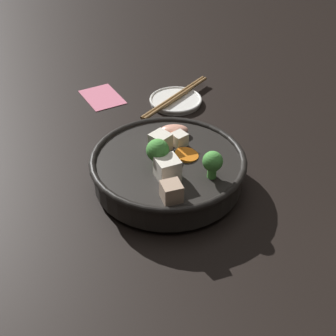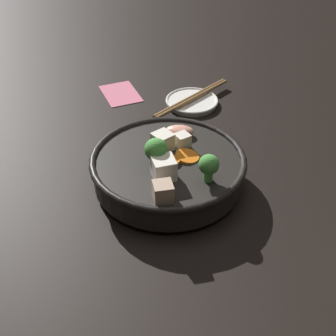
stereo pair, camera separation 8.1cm
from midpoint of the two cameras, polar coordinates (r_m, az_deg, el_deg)
The scene contains 5 objects.
ground_plane at distance 0.83m, azimuth -2.78°, elevation -2.17°, with size 3.00×3.00×0.00m, color black.
stirfry_bowl at distance 0.81m, azimuth -2.84°, elevation -0.00°, with size 0.27×0.27×0.11m.
side_saucer at distance 1.07m, azimuth -1.24°, elevation 8.16°, with size 0.12×0.12×0.01m.
napkin at distance 1.11m, azimuth -10.12°, elevation 8.47°, with size 0.12×0.10×0.00m.
chopsticks_pair at distance 1.06m, azimuth -1.25°, elevation 8.60°, with size 0.07×0.23×0.01m.
Camera 1 is at (0.49, -0.42, 0.53)m, focal length 50.00 mm.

